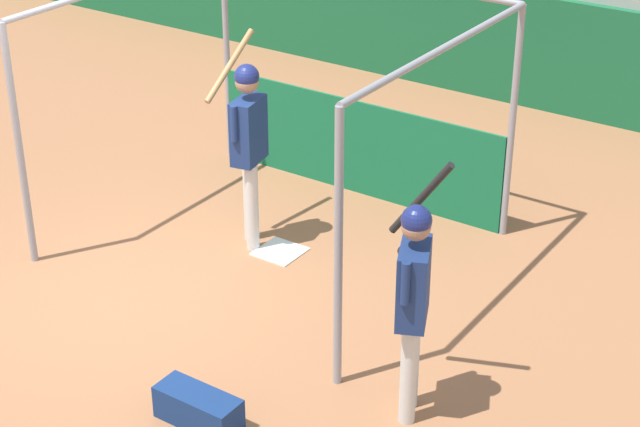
# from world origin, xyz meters

# --- Properties ---
(ground_plane) EXTENTS (60.00, 60.00, 0.00)m
(ground_plane) POSITION_xyz_m (0.00, 0.00, 0.00)
(ground_plane) COLOR #9E6642
(outfield_wall) EXTENTS (24.00, 0.12, 1.50)m
(outfield_wall) POSITION_xyz_m (0.00, 6.56, 0.75)
(outfield_wall) COLOR #196038
(outfield_wall) RESTS_ON ground
(batting_cage) EXTENTS (3.66, 3.19, 2.46)m
(batting_cage) POSITION_xyz_m (0.58, 2.51, 1.07)
(batting_cage) COLOR gray
(batting_cage) RESTS_ON ground
(home_plate) EXTENTS (0.44, 0.44, 0.02)m
(home_plate) POSITION_xyz_m (0.70, 1.46, 0.01)
(home_plate) COLOR white
(home_plate) RESTS_ON ground
(player_batter) EXTENTS (0.54, 0.83, 2.06)m
(player_batter) POSITION_xyz_m (0.34, 1.47, 1.17)
(player_batter) COLOR silver
(player_batter) RESTS_ON ground
(player_waiting) EXTENTS (0.60, 0.64, 2.07)m
(player_waiting) POSITION_xyz_m (3.05, -0.04, 1.11)
(player_waiting) COLOR silver
(player_waiting) RESTS_ON ground
(equipment_bag) EXTENTS (0.70, 0.28, 0.28)m
(equipment_bag) POSITION_xyz_m (1.78, -1.08, 0.14)
(equipment_bag) COLOR navy
(equipment_bag) RESTS_ON ground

